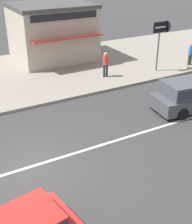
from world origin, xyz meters
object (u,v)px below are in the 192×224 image
object	(u,v)px
pedestrian_near_clock	(191,53)
pedestrian_mid_kerb	(106,63)
arrow_signboard	(166,29)
shopfront_mid_block	(52,32)

from	to	relation	value
pedestrian_near_clock	pedestrian_mid_kerb	bearing A→B (deg)	172.64
arrow_signboard	pedestrian_near_clock	xyz separation A→B (m)	(2.34, -0.14, -1.88)
pedestrian_mid_kerb	shopfront_mid_block	size ratio (longest dim) A/B	0.28
pedestrian_near_clock	shopfront_mid_block	bearing A→B (deg)	141.43
arrow_signboard	pedestrian_mid_kerb	distance (m)	4.61
arrow_signboard	shopfront_mid_block	world-z (taller)	shopfront_mid_block
arrow_signboard	shopfront_mid_block	xyz separation A→B (m)	(-5.53, 6.14, -0.76)
arrow_signboard	pedestrian_mid_kerb	world-z (taller)	arrow_signboard
pedestrian_near_clock	shopfront_mid_block	world-z (taller)	shopfront_mid_block
pedestrian_mid_kerb	arrow_signboard	bearing A→B (deg)	-9.53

